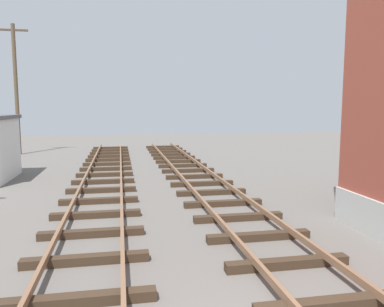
# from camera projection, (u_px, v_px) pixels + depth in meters

# --- Properties ---
(utility_pole_far) EXTENTS (1.80, 0.24, 8.36)m
(utility_pole_far) POSITION_uv_depth(u_px,v_px,m) (16.00, 87.00, 24.55)
(utility_pole_far) COLOR brown
(utility_pole_far) RESTS_ON ground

